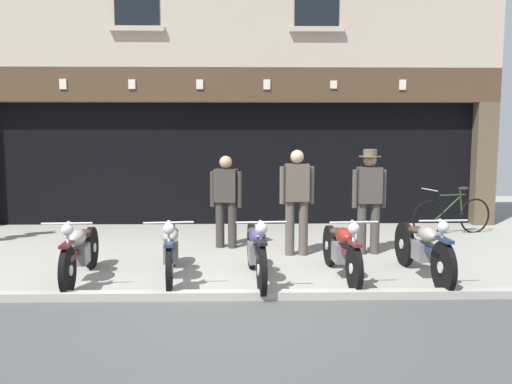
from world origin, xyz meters
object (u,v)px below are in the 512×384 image
at_px(motorcycle_center_left, 171,249).
at_px(shopkeeper_center, 297,197).
at_px(leaning_bicycle, 452,215).
at_px(advert_board_far, 421,145).
at_px(motorcycle_center_right, 341,249).
at_px(motorcycle_right, 423,248).
at_px(salesman_right, 369,196).
at_px(advert_board_near, 368,146).
at_px(salesman_left, 226,197).
at_px(motorcycle_center, 256,250).
at_px(motorcycle_left, 80,251).

distance_m(motorcycle_center_left, shopkeeper_center, 2.36).
bearing_deg(shopkeeper_center, leaning_bicycle, -153.65).
distance_m(shopkeeper_center, advert_board_far, 4.32).
bearing_deg(motorcycle_center_right, motorcycle_right, 174.15).
xyz_separation_m(motorcycle_center_left, salesman_right, (3.04, 1.43, 0.54)).
bearing_deg(advert_board_near, salesman_left, -140.68).
bearing_deg(motorcycle_center_right, salesman_right, -119.89).
bearing_deg(motorcycle_center, motorcycle_left, -6.21).
height_order(motorcycle_center_right, advert_board_near, advert_board_near).
distance_m(salesman_left, advert_board_near, 3.94).
bearing_deg(shopkeeper_center, motorcycle_center_left, 34.82).
distance_m(motorcycle_right, leaning_bicycle, 3.52).
bearing_deg(salesman_right, motorcycle_center_left, 22.44).
xyz_separation_m(motorcycle_center_left, motorcycle_right, (3.45, -0.06, 0.01)).
distance_m(salesman_right, leaning_bicycle, 2.67).
relative_size(motorcycle_left, shopkeeper_center, 1.12).
xyz_separation_m(motorcycle_center, salesman_left, (-0.47, 2.10, 0.45)).
bearing_deg(motorcycle_center_right, shopkeeper_center, -74.93).
height_order(motorcycle_left, advert_board_near, advert_board_near).
relative_size(motorcycle_center_right, shopkeeper_center, 1.15).
distance_m(motorcycle_center_right, motorcycle_right, 1.11).
xyz_separation_m(motorcycle_left, advert_board_far, (6.06, 4.46, 1.28)).
xyz_separation_m(motorcycle_center_left, salesman_left, (0.69, 1.95, 0.46)).
distance_m(motorcycle_right, salesman_right, 1.63).
distance_m(motorcycle_left, advert_board_near, 6.74).
xyz_separation_m(motorcycle_center_right, advert_board_near, (1.34, 4.42, 1.26)).
relative_size(motorcycle_center_left, advert_board_near, 1.89).
bearing_deg(leaning_bicycle, advert_board_far, -6.88).
bearing_deg(motorcycle_center_right, motorcycle_center, 1.91).
bearing_deg(motorcycle_right, salesman_right, -77.87).
xyz_separation_m(salesman_left, advert_board_near, (2.98, 2.44, 0.79)).
bearing_deg(motorcycle_right, motorcycle_left, -3.20).
height_order(motorcycle_center_right, shopkeeper_center, shopkeeper_center).
bearing_deg(salesman_left, motorcycle_center_left, 83.58).
bearing_deg(leaning_bicycle, motorcycle_center, 113.10).
distance_m(motorcycle_right, salesman_left, 3.44).
bearing_deg(advert_board_far, motorcycle_center_right, -119.57).
bearing_deg(motorcycle_center, motorcycle_center_left, -11.62).
xyz_separation_m(motorcycle_center_right, salesman_right, (0.70, 1.45, 0.55)).
relative_size(motorcycle_center_left, advert_board_far, 2.26).
height_order(motorcycle_left, motorcycle_right, motorcycle_right).
bearing_deg(motorcycle_center_left, motorcycle_left, -2.63).
distance_m(motorcycle_left, salesman_right, 4.54).
height_order(motorcycle_left, leaning_bicycle, leaning_bicycle).
height_order(motorcycle_left, shopkeeper_center, shopkeeper_center).
bearing_deg(shopkeeper_center, motorcycle_center_right, 107.63).
height_order(motorcycle_left, motorcycle_center_right, motorcycle_left).
height_order(motorcycle_center_left, motorcycle_center_right, motorcycle_center_left).
bearing_deg(motorcycle_right, shopkeeper_center, -45.07).
height_order(salesman_left, salesman_right, salesman_right).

